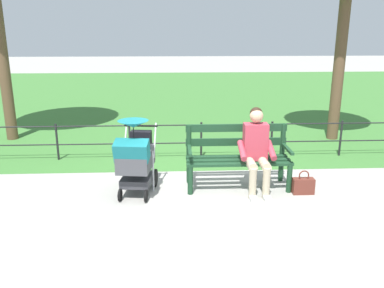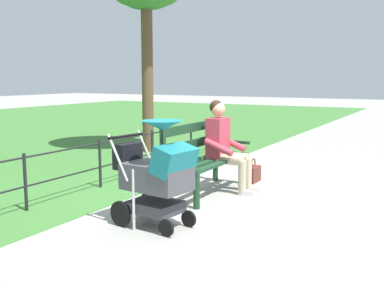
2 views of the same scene
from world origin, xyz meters
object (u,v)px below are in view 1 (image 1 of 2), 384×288
object	(u,v)px
park_bench	(237,154)
stroller	(136,156)
handbag	(303,186)
person_on_bench	(257,148)

from	to	relation	value
park_bench	stroller	size ratio (longest dim) A/B	1.39
handbag	stroller	bearing A→B (deg)	-2.45
park_bench	handbag	bearing A→B (deg)	158.19
park_bench	handbag	distance (m)	1.10
park_bench	stroller	world-z (taller)	stroller
person_on_bench	handbag	xyz separation A→B (m)	(-0.70, 0.16, -0.55)
park_bench	person_on_bench	world-z (taller)	person_on_bench
handbag	person_on_bench	bearing A→B (deg)	-12.62
person_on_bench	stroller	xyz separation A→B (m)	(1.80, 0.05, -0.08)
park_bench	person_on_bench	bearing A→B (deg)	138.04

